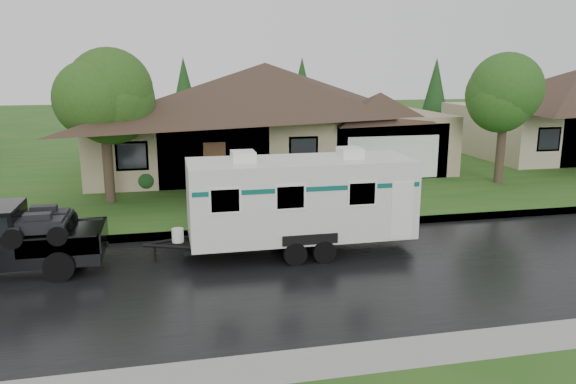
% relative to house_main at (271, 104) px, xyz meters
% --- Properties ---
extents(ground, '(140.00, 140.00, 0.00)m').
position_rel_house_main_xyz_m(ground, '(-2.29, -13.84, -3.59)').
color(ground, '#245019').
rests_on(ground, ground).
extents(road, '(140.00, 8.00, 0.01)m').
position_rel_house_main_xyz_m(road, '(-2.29, -15.84, -3.59)').
color(road, black).
rests_on(road, ground).
extents(curb, '(140.00, 0.50, 0.15)m').
position_rel_house_main_xyz_m(curb, '(-2.29, -11.59, -3.52)').
color(curb, gray).
rests_on(curb, ground).
extents(lawn, '(140.00, 26.00, 0.15)m').
position_rel_house_main_xyz_m(lawn, '(-2.29, 1.16, -3.52)').
color(lawn, '#245019').
rests_on(lawn, ground).
extents(house_main, '(19.44, 10.80, 6.90)m').
position_rel_house_main_xyz_m(house_main, '(0.00, 0.00, 0.00)').
color(house_main, tan).
rests_on(house_main, lawn).
extents(tree_left_green, '(3.61, 3.61, 5.97)m').
position_rel_house_main_xyz_m(tree_left_green, '(-7.98, -6.54, 0.70)').
color(tree_left_green, '#382B1E').
rests_on(tree_left_green, lawn).
extents(tree_right_green, '(3.57, 3.57, 5.91)m').
position_rel_house_main_xyz_m(tree_right_green, '(9.78, -6.51, 0.66)').
color(tree_right_green, '#382B1E').
rests_on(tree_right_green, lawn).
extents(shrub_row, '(13.60, 1.00, 1.00)m').
position_rel_house_main_xyz_m(shrub_row, '(-0.29, -4.54, -2.94)').
color(shrub_row, '#143814').
rests_on(shrub_row, lawn).
extents(travel_trailer, '(7.14, 2.51, 3.20)m').
position_rel_house_main_xyz_m(travel_trailer, '(-1.73, -13.89, -1.89)').
color(travel_trailer, silver).
rests_on(travel_trailer, ground).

